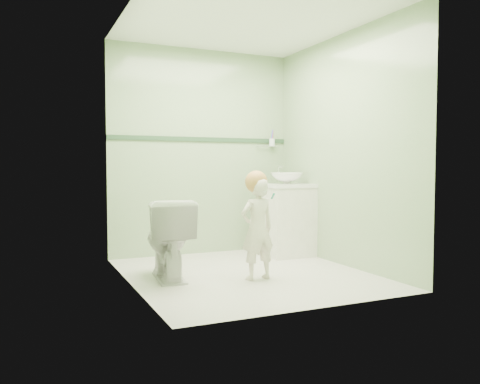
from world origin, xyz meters
name	(u,v)px	position (x,y,z in m)	size (l,w,h in m)	color
ground	(246,274)	(0.00, 0.00, 0.00)	(2.50, 2.50, 0.00)	beige
room_shell	(246,149)	(0.00, 0.00, 1.20)	(2.50, 2.54, 2.40)	#89B17D
trim_stripe	(202,139)	(0.00, 1.24, 1.35)	(2.20, 0.02, 0.05)	#29482E
vanity	(287,221)	(0.84, 0.70, 0.40)	(0.52, 0.50, 0.80)	silver
counter	(287,186)	(0.84, 0.70, 0.81)	(0.54, 0.52, 0.04)	white
basin	(287,178)	(0.84, 0.70, 0.89)	(0.37, 0.37, 0.13)	white
faucet	(279,171)	(0.84, 0.89, 0.97)	(0.03, 0.13, 0.18)	silver
cup_holder	(271,142)	(0.89, 1.18, 1.33)	(0.26, 0.07, 0.21)	silver
toilet	(168,239)	(-0.74, 0.12, 0.37)	(0.41, 0.72, 0.74)	white
toddler	(257,229)	(0.00, -0.25, 0.46)	(0.34, 0.22, 0.93)	white
hair_cap	(256,182)	(0.00, -0.22, 0.89)	(0.21, 0.21, 0.21)	#BA803E
teal_toothbrush	(272,196)	(0.08, -0.36, 0.77)	(0.11, 0.14, 0.08)	#108065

